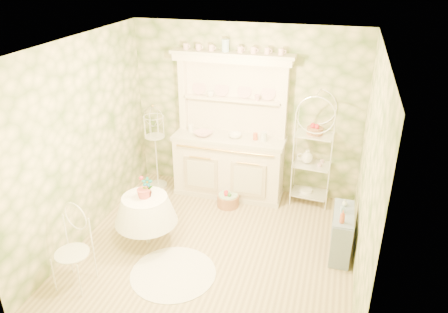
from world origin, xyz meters
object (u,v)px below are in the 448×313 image
(birdcage_stand, at_px, (156,149))
(floor_basket, at_px, (228,200))
(side_shelf, at_px, (341,234))
(bakers_rack, at_px, (313,150))
(cafe_chair, at_px, (73,257))
(round_table, at_px, (146,219))
(kitchen_dresser, at_px, (229,128))

(birdcage_stand, relative_size, floor_basket, 4.35)
(side_shelf, distance_m, floor_basket, 1.89)
(bakers_rack, relative_size, side_shelf, 2.67)
(cafe_chair, xyz_separation_m, birdcage_stand, (-0.03, 2.51, 0.29))
(birdcage_stand, bearing_deg, round_table, -71.62)
(bakers_rack, height_order, birdcage_stand, bakers_rack)
(kitchen_dresser, relative_size, floor_basket, 7.28)
(birdcage_stand, xyz_separation_m, floor_basket, (1.31, -0.30, -0.58))
(bakers_rack, xyz_separation_m, round_table, (-2.01, -1.69, -0.53))
(cafe_chair, relative_size, birdcage_stand, 0.58)
(round_table, distance_m, cafe_chair, 1.10)
(cafe_chair, relative_size, floor_basket, 2.53)
(round_table, height_order, floor_basket, round_table)
(cafe_chair, height_order, birdcage_stand, birdcage_stand)
(kitchen_dresser, xyz_separation_m, side_shelf, (1.82, -1.13, -0.86))
(bakers_rack, bearing_deg, side_shelf, -60.91)
(side_shelf, bearing_deg, cafe_chair, -152.43)
(kitchen_dresser, height_order, bakers_rack, kitchen_dresser)
(bakers_rack, xyz_separation_m, side_shelf, (0.52, -1.22, -0.61))
(kitchen_dresser, relative_size, cafe_chair, 2.88)
(birdcage_stand, bearing_deg, floor_basket, -13.05)
(side_shelf, bearing_deg, birdcage_stand, 162.57)
(birdcage_stand, bearing_deg, kitchen_dresser, 4.01)
(cafe_chair, distance_m, birdcage_stand, 2.53)
(kitchen_dresser, bearing_deg, bakers_rack, 3.93)
(round_table, relative_size, floor_basket, 2.37)
(bakers_rack, xyz_separation_m, birdcage_stand, (-2.52, -0.17, -0.21))
(bakers_rack, distance_m, side_shelf, 1.46)
(side_shelf, distance_m, birdcage_stand, 3.24)
(bakers_rack, height_order, side_shelf, bakers_rack)
(floor_basket, bearing_deg, side_shelf, -23.33)
(round_table, xyz_separation_m, floor_basket, (0.81, 1.22, -0.27))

